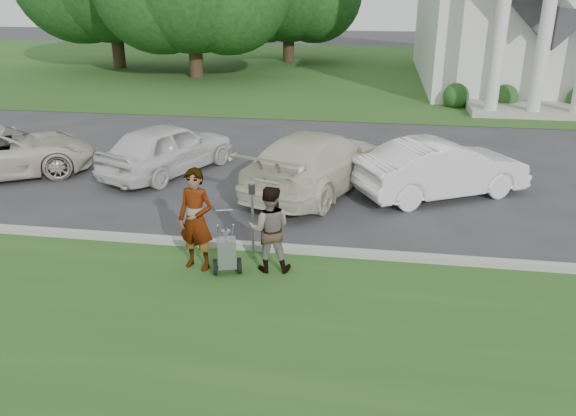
% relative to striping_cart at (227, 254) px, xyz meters
% --- Properties ---
extents(ground, '(120.00, 120.00, 0.00)m').
position_rel_striping_cart_xyz_m(ground, '(0.28, 0.46, -0.39)').
color(ground, '#333335').
rests_on(ground, ground).
extents(grass_strip, '(80.00, 7.00, 0.01)m').
position_rel_striping_cart_xyz_m(grass_strip, '(0.28, -2.54, -0.39)').
color(grass_strip, '#27541D').
rests_on(grass_strip, ground).
extents(church_lawn, '(80.00, 30.00, 0.01)m').
position_rel_striping_cart_xyz_m(church_lawn, '(0.28, 27.46, -0.39)').
color(church_lawn, '#27541D').
rests_on(church_lawn, ground).
extents(curb, '(80.00, 0.18, 0.15)m').
position_rel_striping_cart_xyz_m(curb, '(0.28, 1.01, -0.32)').
color(curb, '#9E9E93').
rests_on(curb, ground).
extents(striping_cart, '(0.68, 1.06, 0.92)m').
position_rel_striping_cart_xyz_m(striping_cart, '(0.00, 0.00, 0.00)').
color(striping_cart, black).
rests_on(striping_cart, ground).
extents(person_left, '(0.77, 0.60, 1.88)m').
position_rel_striping_cart_xyz_m(person_left, '(-0.58, 0.14, 0.54)').
color(person_left, '#999999').
rests_on(person_left, ground).
extents(person_right, '(0.84, 0.69, 1.59)m').
position_rel_striping_cart_xyz_m(person_right, '(0.72, 0.26, 0.40)').
color(person_right, '#999999').
rests_on(person_right, ground).
extents(parking_meter_near, '(0.11, 0.10, 1.51)m').
position_rel_striping_cart_xyz_m(parking_meter_near, '(0.33, 0.67, 0.56)').
color(parking_meter_near, gray).
rests_on(parking_meter_near, ground).
extents(car_a, '(5.25, 4.40, 1.33)m').
position_rel_striping_cart_xyz_m(car_a, '(-7.45, 4.49, 0.27)').
color(car_a, beige).
rests_on(car_a, ground).
extents(car_b, '(3.16, 4.46, 1.41)m').
position_rel_striping_cart_xyz_m(car_b, '(-3.09, 5.45, 0.31)').
color(car_b, silver).
rests_on(car_b, ground).
extents(car_c, '(3.75, 5.50, 1.48)m').
position_rel_striping_cart_xyz_m(car_c, '(1.08, 4.73, 0.34)').
color(car_c, beige).
rests_on(car_c, ground).
extents(car_d, '(4.41, 3.31, 1.39)m').
position_rel_striping_cart_xyz_m(car_d, '(4.12, 4.77, 0.30)').
color(car_d, white).
rests_on(car_d, ground).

